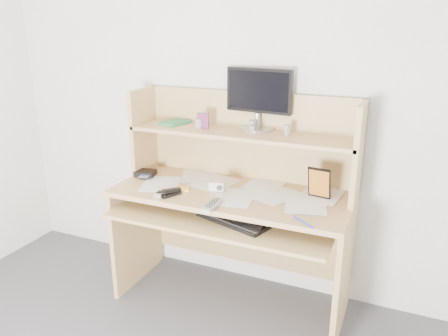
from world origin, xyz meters
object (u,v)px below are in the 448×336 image
at_px(keyboard, 233,219).
at_px(monitor, 258,97).
at_px(desk, 236,196).
at_px(tv_remote, 212,205).
at_px(game_case, 319,183).

relative_size(keyboard, monitor, 1.07).
xyz_separation_m(desk, monitor, (0.07, 0.18, 0.58)).
bearing_deg(monitor, keyboard, -80.71).
height_order(keyboard, tv_remote, tv_remote).
bearing_deg(desk, game_case, 0.99).
distance_m(desk, tv_remote, 0.35).
height_order(desk, keyboard, desk).
height_order(keyboard, game_case, game_case).
height_order(tv_remote, game_case, game_case).
xyz_separation_m(tv_remote, monitor, (0.07, 0.51, 0.51)).
distance_m(tv_remote, game_case, 0.61).
xyz_separation_m(keyboard, monitor, (-0.02, 0.44, 0.61)).
bearing_deg(game_case, desk, -171.52).
distance_m(desk, game_case, 0.52).
bearing_deg(keyboard, desk, 126.02).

